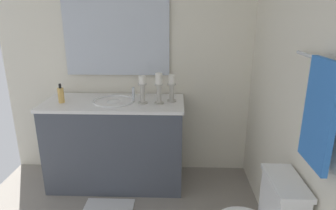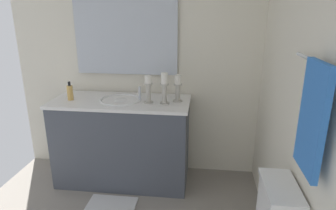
{
  "view_description": "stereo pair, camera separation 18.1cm",
  "coord_description": "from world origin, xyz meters",
  "views": [
    {
      "loc": [
        1.67,
        0.52,
        1.69
      ],
      "look_at": [
        -0.36,
        0.45,
        1.04
      ],
      "focal_mm": 31.3,
      "sensor_mm": 36.0,
      "label": 1
    },
    {
      "loc": [
        1.65,
        0.7,
        1.69
      ],
      "look_at": [
        -0.36,
        0.45,
        1.04
      ],
      "focal_mm": 31.3,
      "sensor_mm": 36.0,
      "label": 2
    }
  ],
  "objects": [
    {
      "name": "towel_bar",
      "position": [
        0.3,
        1.22,
        1.46
      ],
      "size": [
        0.8,
        0.02,
        0.02
      ],
      "primitive_type": "cylinder",
      "rotation": [
        0.0,
        1.57,
        0.0
      ],
      "color": "silver"
    },
    {
      "name": "soap_bottle",
      "position": [
        -0.93,
        -0.57,
        0.94
      ],
      "size": [
        0.06,
        0.06,
        0.18
      ],
      "color": "#E5B259",
      "rests_on": "vanity_cabinet"
    },
    {
      "name": "candle_holder_short",
      "position": [
        -0.92,
        0.34,
        1.02
      ],
      "size": [
        0.09,
        0.09,
        0.29
      ],
      "color": "#B7B2A5",
      "rests_on": "vanity_cabinet"
    },
    {
      "name": "mirror",
      "position": [
        -1.26,
        -0.09,
        1.5
      ],
      "size": [
        0.02,
        1.04,
        0.86
      ],
      "primitive_type": "cube",
      "color": "silver"
    },
    {
      "name": "vanity_cabinet",
      "position": [
        -0.98,
        -0.09,
        0.43
      ],
      "size": [
        0.58,
        1.34,
        0.87
      ],
      "color": "#474C56",
      "rests_on": "ground"
    },
    {
      "name": "towel_near_vanity",
      "position": [
        0.3,
        1.21,
        1.21
      ],
      "size": [
        0.28,
        0.03,
        0.54
      ],
      "primitive_type": "cube",
      "color": "blue",
      "rests_on": "towel_bar"
    },
    {
      "name": "wall_back",
      "position": [
        0.0,
        1.28,
        1.23
      ],
      "size": [
        2.61,
        0.04,
        2.45
      ],
      "primitive_type": "cube",
      "color": "silver",
      "rests_on": "ground"
    },
    {
      "name": "candle_holder_mid",
      "position": [
        -0.93,
        0.19,
        1.01
      ],
      "size": [
        0.09,
        0.09,
        0.26
      ],
      "color": "#B7B2A5",
      "rests_on": "vanity_cabinet"
    },
    {
      "name": "wall_left",
      "position": [
        -1.3,
        0.0,
        1.23
      ],
      "size": [
        0.04,
        2.57,
        2.45
      ],
      "primitive_type": "cube",
      "color": "silver",
      "rests_on": "ground"
    },
    {
      "name": "candle_holder_tall",
      "position": [
        -1.0,
        0.46,
        1.0
      ],
      "size": [
        0.09,
        0.09,
        0.26
      ],
      "color": "#B7B2A5",
      "rests_on": "vanity_cabinet"
    },
    {
      "name": "sink_basin",
      "position": [
        -0.98,
        -0.09,
        0.83
      ],
      "size": [
        0.4,
        0.4,
        0.24
      ],
      "color": "white",
      "rests_on": "vanity_cabinet"
    }
  ]
}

